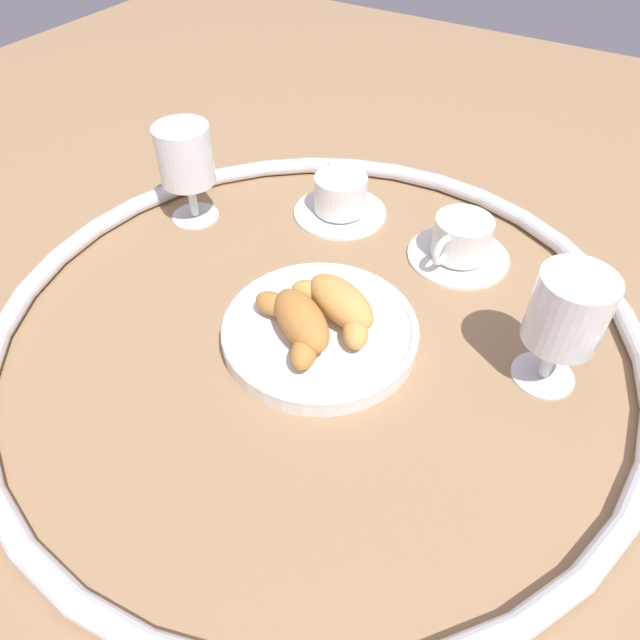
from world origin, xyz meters
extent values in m
plane|color=#997551|center=(0.00, 0.00, 0.00)|extent=(2.20, 2.20, 0.00)
torus|color=silver|center=(0.00, 0.00, 0.01)|extent=(0.75, 0.75, 0.02)
cylinder|color=white|center=(-0.01, 0.01, 0.01)|extent=(0.23, 0.23, 0.02)
torus|color=white|center=(-0.01, 0.01, 0.02)|extent=(0.23, 0.23, 0.01)
ellipsoid|color=#D6994C|center=(-0.02, -0.02, 0.05)|extent=(0.11, 0.08, 0.04)
ellipsoid|color=#D6994C|center=(0.02, -0.02, 0.04)|extent=(0.05, 0.04, 0.03)
ellipsoid|color=#D6994C|center=(-0.06, 0.01, 0.04)|extent=(0.05, 0.05, 0.03)
ellipsoid|color=#BC7A38|center=(0.00, 0.03, 0.05)|extent=(0.11, 0.09, 0.04)
ellipsoid|color=#BC7A38|center=(0.05, 0.02, 0.04)|extent=(0.04, 0.03, 0.03)
ellipsoid|color=#BC7A38|center=(-0.02, 0.07, 0.04)|extent=(0.04, 0.05, 0.03)
cylinder|color=white|center=(0.10, -0.23, 0.00)|extent=(0.14, 0.14, 0.01)
cylinder|color=white|center=(0.10, -0.23, 0.03)|extent=(0.08, 0.08, 0.05)
cylinder|color=brown|center=(0.10, -0.23, 0.06)|extent=(0.07, 0.07, 0.01)
torus|color=white|center=(0.13, -0.26, 0.04)|extent=(0.04, 0.03, 0.04)
cylinder|color=white|center=(-0.09, -0.22, 0.00)|extent=(0.14, 0.14, 0.01)
cylinder|color=white|center=(-0.09, -0.22, 0.03)|extent=(0.08, 0.08, 0.05)
cylinder|color=brown|center=(-0.09, -0.22, 0.06)|extent=(0.07, 0.07, 0.01)
torus|color=white|center=(-0.08, -0.17, 0.04)|extent=(0.02, 0.04, 0.04)
cylinder|color=white|center=(0.28, -0.11, 0.00)|extent=(0.07, 0.07, 0.01)
cylinder|color=white|center=(0.28, -0.11, 0.03)|extent=(0.01, 0.01, 0.05)
cylinder|color=white|center=(0.28, -0.11, 0.10)|extent=(0.08, 0.08, 0.08)
cylinder|color=yellow|center=(0.28, -0.11, 0.09)|extent=(0.07, 0.07, 0.05)
cylinder|color=white|center=(-0.25, -0.07, 0.00)|extent=(0.07, 0.07, 0.01)
cylinder|color=white|center=(-0.25, -0.07, 0.03)|extent=(0.01, 0.01, 0.05)
cylinder|color=white|center=(-0.25, -0.07, 0.10)|extent=(0.08, 0.08, 0.08)
cylinder|color=#E0CC4C|center=(-0.25, -0.07, 0.09)|extent=(0.07, 0.07, 0.06)
camera|label=1|loc=(-0.26, 0.41, 0.49)|focal=32.93mm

